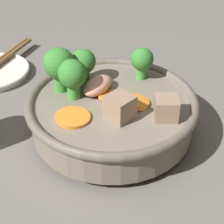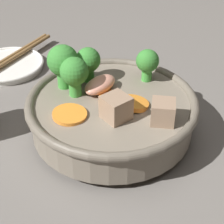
{
  "view_description": "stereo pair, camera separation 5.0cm",
  "coord_description": "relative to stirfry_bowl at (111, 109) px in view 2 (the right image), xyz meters",
  "views": [
    {
      "loc": [
        -0.25,
        -0.31,
        0.33
      ],
      "look_at": [
        0.0,
        0.0,
        0.04
      ],
      "focal_mm": 60.0,
      "sensor_mm": 36.0,
      "label": 1
    },
    {
      "loc": [
        -0.21,
        -0.34,
        0.33
      ],
      "look_at": [
        0.0,
        0.0,
        0.04
      ],
      "focal_mm": 60.0,
      "sensor_mm": 36.0,
      "label": 2
    }
  ],
  "objects": [
    {
      "name": "side_saucer",
      "position": [
        -0.06,
        0.25,
        -0.03
      ],
      "size": [
        0.13,
        0.13,
        0.01
      ],
      "color": "white",
      "rests_on": "ground_plane"
    },
    {
      "name": "chopsticks_pair",
      "position": [
        -0.06,
        0.25,
        -0.02
      ],
      "size": [
        0.21,
        0.13,
        0.01
      ],
      "color": "olive",
      "rests_on": "side_saucer"
    },
    {
      "name": "stirfry_bowl",
      "position": [
        0.0,
        0.0,
        0.0
      ],
      "size": [
        0.23,
        0.23,
        0.11
      ],
      "color": "slate",
      "rests_on": "ground_plane"
    },
    {
      "name": "ground_plane",
      "position": [
        0.0,
        -0.0,
        -0.04
      ],
      "size": [
        3.0,
        3.0,
        0.0
      ],
      "primitive_type": "plane",
      "color": "slate"
    }
  ]
}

